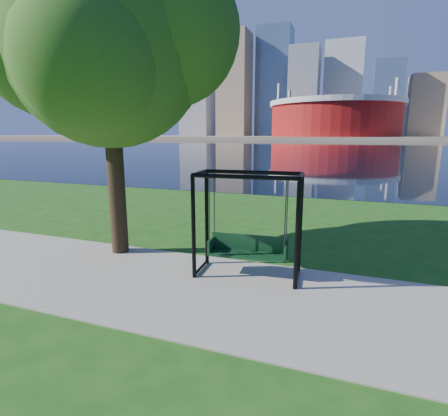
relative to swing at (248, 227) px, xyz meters
The scene contains 8 objects.
ground 1.50m from the swing, 133.50° to the right, with size 900.00×900.00×0.00m, color #1E5114.
path 1.76m from the swing, 117.88° to the right, with size 120.00×4.00×0.03m, color #9E937F.
river 101.38m from the swing, 90.34° to the left, with size 900.00×180.00×0.02m, color black.
far_bank 305.37m from the swing, 90.11° to the left, with size 900.00×228.00×2.00m, color #937F60.
stadium 234.97m from the swing, 92.59° to the left, with size 83.00×83.00×32.00m.
skyline 320.68m from the swing, 90.87° to the left, with size 392.00×66.00×96.50m.
swing is the anchor object (origin of this frame).
park_tree 6.08m from the swing, behind, with size 6.65×6.01×8.26m.
Camera 1 is at (2.83, -7.10, 3.38)m, focal length 28.00 mm.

